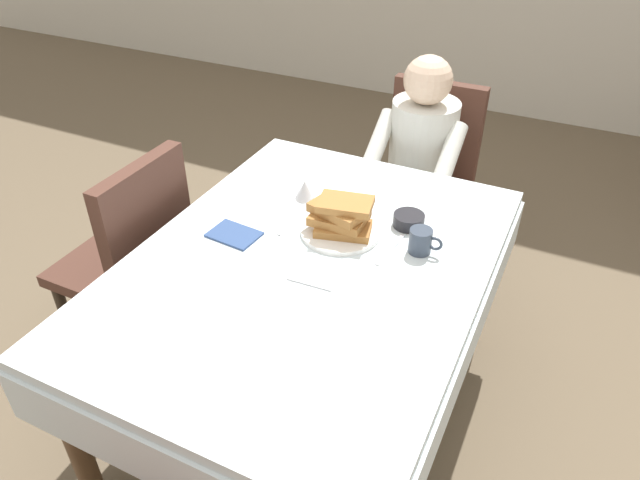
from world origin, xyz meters
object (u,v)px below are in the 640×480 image
object	(u,v)px
bowl_butter	(409,220)
knife_right_of_plate	(390,249)
fork_left_of_plate	(290,222)
chair_left_side	(134,251)
breakfast_stack	(341,215)
diner_person	(419,155)
cup_coffee	(421,241)
chair_diner	(426,168)
plate_breakfast	(341,231)
syrup_pitcher	(305,190)
spoon_near_edge	(309,284)
dining_table_main	(309,282)

from	to	relation	value
bowl_butter	knife_right_of_plate	distance (m)	0.17
fork_left_of_plate	chair_left_side	bearing A→B (deg)	102.83
chair_left_side	knife_right_of_plate	distance (m)	1.03
breakfast_stack	diner_person	bearing A→B (deg)	88.51
cup_coffee	bowl_butter	size ratio (longest dim) A/B	1.03
breakfast_stack	cup_coffee	world-z (taller)	breakfast_stack
knife_right_of_plate	chair_diner	bearing A→B (deg)	15.42
plate_breakfast	syrup_pitcher	xyz separation A→B (m)	(-0.22, 0.15, 0.03)
syrup_pitcher	fork_left_of_plate	xyz separation A→B (m)	(0.03, -0.17, -0.04)
chair_diner	bowl_butter	xyz separation A→B (m)	(0.17, -0.83, 0.23)
breakfast_stack	syrup_pitcher	distance (m)	0.27
chair_left_side	spoon_near_edge	xyz separation A→B (m)	(0.83, -0.11, 0.21)
dining_table_main	syrup_pitcher	distance (m)	0.41
plate_breakfast	bowl_butter	world-z (taller)	bowl_butter
bowl_butter	fork_left_of_plate	bearing A→B (deg)	-156.74
diner_person	chair_left_side	size ratio (longest dim) A/B	1.20
breakfast_stack	fork_left_of_plate	xyz separation A→B (m)	(-0.19, -0.02, -0.07)
chair_diner	bowl_butter	distance (m)	0.88
plate_breakfast	cup_coffee	distance (m)	0.28
dining_table_main	cup_coffee	xyz separation A→B (m)	(0.31, 0.21, 0.13)
cup_coffee	fork_left_of_plate	size ratio (longest dim) A/B	0.63
plate_breakfast	cup_coffee	bearing A→B (deg)	2.88
cup_coffee	breakfast_stack	bearing A→B (deg)	-176.75
fork_left_of_plate	spoon_near_edge	size ratio (longest dim) A/B	1.20
cup_coffee	bowl_butter	bearing A→B (deg)	123.02
dining_table_main	knife_right_of_plate	xyz separation A→B (m)	(0.22, 0.17, 0.09)
spoon_near_edge	fork_left_of_plate	bearing A→B (deg)	125.16
plate_breakfast	spoon_near_edge	distance (m)	0.30
diner_person	plate_breakfast	distance (m)	0.83
chair_left_side	diner_person	bearing A→B (deg)	-39.03
chair_left_side	fork_left_of_plate	bearing A→B (deg)	-74.20
dining_table_main	breakfast_stack	world-z (taller)	breakfast_stack
dining_table_main	plate_breakfast	distance (m)	0.22
dining_table_main	chair_diner	bearing A→B (deg)	87.49
breakfast_stack	cup_coffee	xyz separation A→B (m)	(0.28, 0.02, -0.03)
breakfast_stack	cup_coffee	distance (m)	0.28
knife_right_of_plate	spoon_near_edge	distance (m)	0.32
chair_left_side	bowl_butter	size ratio (longest dim) A/B	8.45
chair_diner	dining_table_main	bearing A→B (deg)	87.49
chair_diner	fork_left_of_plate	size ratio (longest dim) A/B	5.17
plate_breakfast	fork_left_of_plate	xyz separation A→B (m)	(-0.19, -0.02, -0.01)
bowl_butter	syrup_pitcher	distance (m)	0.41
breakfast_stack	cup_coffee	size ratio (longest dim) A/B	2.10
dining_table_main	chair_diner	xyz separation A→B (m)	(0.05, 1.17, -0.12)
cup_coffee	spoon_near_edge	xyz separation A→B (m)	(-0.25, -0.31, -0.04)
dining_table_main	cup_coffee	distance (m)	0.40
breakfast_stack	bowl_butter	bearing A→B (deg)	37.14
bowl_butter	diner_person	bearing A→B (deg)	104.41
knife_right_of_plate	cup_coffee	bearing A→B (deg)	-63.61
dining_table_main	fork_left_of_plate	bearing A→B (deg)	133.03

